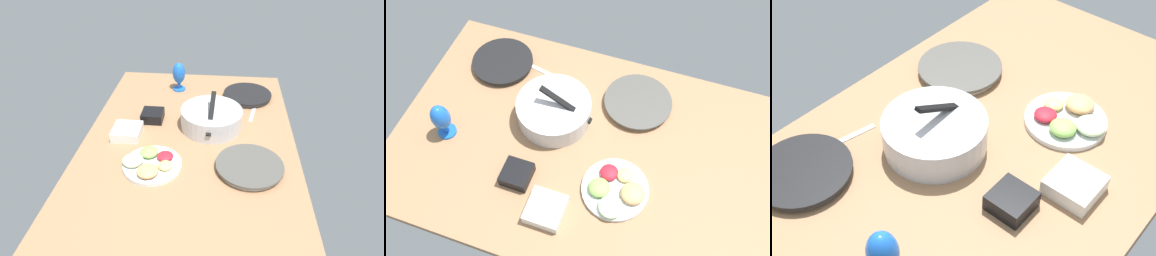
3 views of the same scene
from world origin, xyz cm
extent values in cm
cube|color=#99704C|center=(0.00, 0.00, -2.00)|extent=(160.00, 104.00, 4.00)
cylinder|color=#4C4C51|center=(-50.73, 30.54, 0.95)|extent=(26.11, 26.11, 1.90)
cylinder|color=black|center=(-50.73, 30.54, 2.47)|extent=(28.38, 28.38, 1.14)
cylinder|color=silver|center=(15.27, 28.56, 0.93)|extent=(27.43, 27.43, 1.87)
cylinder|color=#4E4C47|center=(15.27, 28.56, 2.43)|extent=(29.81, 29.81, 1.12)
cylinder|color=silver|center=(-17.06, 10.30, 5.16)|extent=(31.59, 31.59, 10.32)
cylinder|color=white|center=(-17.06, 10.30, 8.26)|extent=(28.43, 28.43, 1.86)
cube|color=black|center=(-11.54, 10.30, 11.77)|extent=(22.98, 3.86, 12.92)
cylinder|color=silver|center=(17.30, -14.20, 0.90)|extent=(26.19, 26.19, 1.80)
ellipsoid|color=#F2A566|center=(24.38, -14.76, 3.54)|extent=(9.35, 9.35, 3.48)
ellipsoid|color=#F9E072|center=(19.52, -8.00, 2.95)|extent=(6.44, 6.44, 2.30)
ellipsoid|color=red|center=(13.30, -9.02, 3.11)|extent=(7.28, 7.28, 2.61)
ellipsoid|color=#8CC659|center=(11.47, -16.64, 3.48)|extent=(8.29, 8.29, 3.37)
ellipsoid|color=beige|center=(17.91, -22.64, 3.43)|extent=(9.40, 9.40, 3.27)
ellipsoid|color=blue|center=(-57.44, -11.59, 11.15)|extent=(7.78, 7.78, 13.21)
cube|color=white|center=(-4.91, -31.17, 2.51)|extent=(13.84, 13.84, 5.01)
cube|color=#F9E072|center=(-4.91, -31.17, 4.11)|extent=(11.35, 11.35, 1.60)
cube|color=black|center=(-20.87, -21.31, 2.64)|extent=(11.20, 11.20, 5.27)
cube|color=tan|center=(-20.87, -21.31, 4.32)|extent=(9.18, 9.18, 1.69)
cube|color=silver|center=(-32.40, 32.85, 0.30)|extent=(17.99, 5.42, 0.60)
camera|label=1|loc=(128.58, 13.87, 97.30)|focal=31.19mm
camera|label=2|loc=(25.01, -80.62, 149.31)|focal=38.60mm
camera|label=3|loc=(-93.43, -66.99, 111.25)|focal=47.54mm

